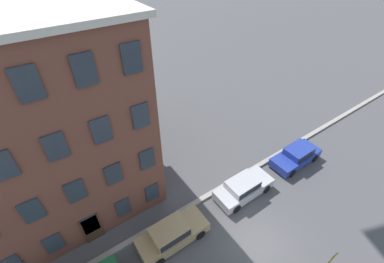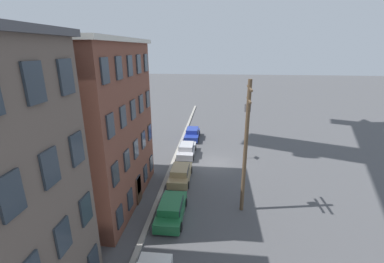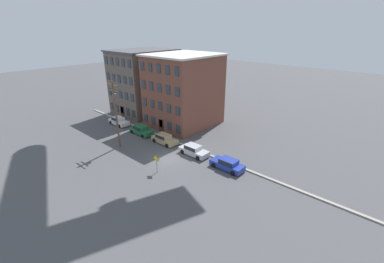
% 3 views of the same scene
% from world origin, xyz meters
% --- Properties ---
extents(ground_plane, '(200.00, 200.00, 0.00)m').
position_xyz_m(ground_plane, '(0.00, 0.00, 0.00)').
color(ground_plane, '#4C4C4F').
extents(kerb_strip, '(56.00, 0.36, 0.16)m').
position_xyz_m(kerb_strip, '(0.00, 4.50, 0.08)').
color(kerb_strip, '#9E998E').
rests_on(kerb_strip, ground_plane).
extents(apartment_midblock, '(10.68, 11.81, 12.55)m').
position_xyz_m(apartment_midblock, '(-8.13, 11.64, 6.29)').
color(apartment_midblock, brown).
rests_on(apartment_midblock, ground_plane).
extents(car_tan, '(4.40, 1.92, 1.43)m').
position_xyz_m(car_tan, '(-4.32, 3.14, 0.75)').
color(car_tan, tan).
rests_on(car_tan, ground_plane).
extents(car_silver, '(4.40, 1.92, 1.43)m').
position_xyz_m(car_silver, '(1.69, 3.25, 0.75)').
color(car_silver, '#B7B7BC').
rests_on(car_silver, ground_plane).
extents(car_blue, '(4.40, 1.92, 1.43)m').
position_xyz_m(car_blue, '(7.51, 3.17, 0.75)').
color(car_blue, '#233899').
rests_on(car_blue, ground_plane).
extents(caution_sign, '(1.05, 0.08, 2.46)m').
position_xyz_m(caution_sign, '(1.44, -3.34, 1.64)').
color(caution_sign, slate).
rests_on(caution_sign, ground_plane).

